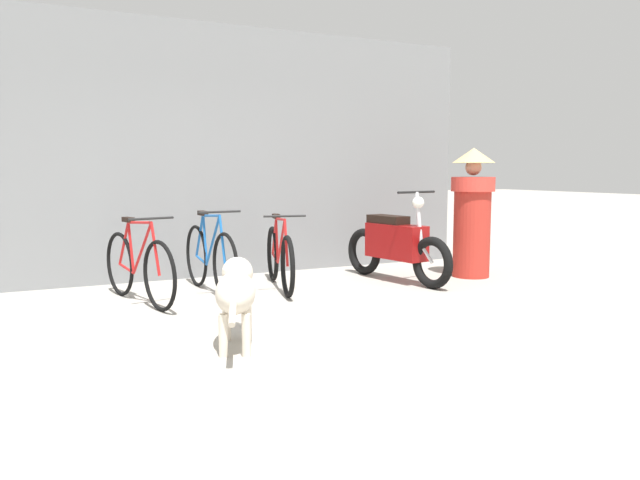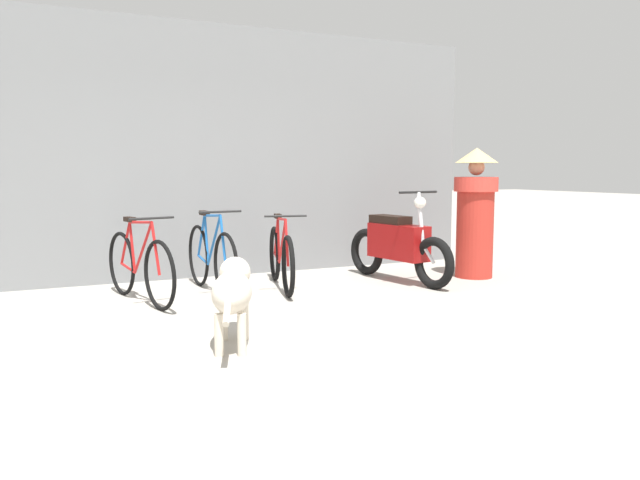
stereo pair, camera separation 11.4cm
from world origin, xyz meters
The scene contains 8 objects.
ground_plane centered at (0.00, 0.00, 0.00)m, with size 60.00×60.00×0.00m, color #9E998E.
shop_wall_back centered at (0.00, 3.20, 1.58)m, with size 8.06×0.20×3.16m.
bicycle_0 centered at (-0.80, 1.89, 0.37)m, with size 0.51×1.64×0.90m.
bicycle_1 centered at (0.00, 2.07, 0.39)m, with size 0.46×1.68×0.93m.
bicycle_2 centered at (0.80, 1.98, 0.36)m, with size 0.54×1.69×0.87m.
motorcycle centered at (2.25, 1.79, 0.44)m, with size 0.58×1.81×1.11m.
stray_dog centered at (-0.40, -0.02, 0.43)m, with size 0.59×1.20×0.64m.
person_in_robes centered at (3.29, 1.65, 0.85)m, with size 0.77×0.77×1.63m.
Camera 1 is at (-1.91, -4.54, 1.35)m, focal length 35.00 mm.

